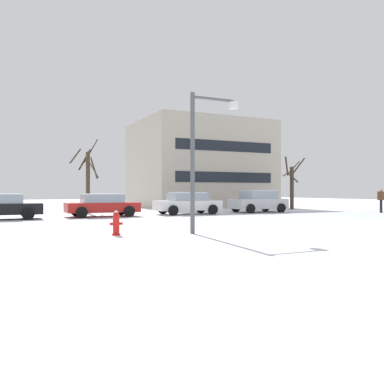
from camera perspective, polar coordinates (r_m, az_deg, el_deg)
ground_plane at (r=15.77m, az=-22.85°, el=-5.41°), size 120.00×120.00×0.00m
road_surface at (r=19.13m, az=-23.38°, el=-4.42°), size 80.00×8.76×0.00m
fire_hydrant at (r=14.45m, az=-10.42°, el=-4.21°), size 0.44×0.30×0.85m
street_lamp at (r=14.98m, az=1.42°, el=6.36°), size 1.95×0.36×5.03m
parked_car_red at (r=24.99m, az=-12.26°, el=-1.73°), size 4.22×2.14×1.36m
parked_car_white at (r=26.85m, az=-0.61°, el=-1.52°), size 4.27×2.05×1.43m
parked_car_silver at (r=29.70m, az=9.12°, el=-1.26°), size 3.94×2.18×1.57m
pedestrian_crossing at (r=31.66m, az=24.61°, el=-0.82°), size 0.36×0.45×1.70m
tree_far_left at (r=28.93m, az=-14.22°, el=1.90°), size 2.02×2.01×5.09m
tree_far_right at (r=34.85m, az=13.60°, el=1.08°), size 1.46×1.49×4.38m
building_far_right at (r=40.13m, az=1.04°, el=3.82°), size 11.83×10.02×8.17m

